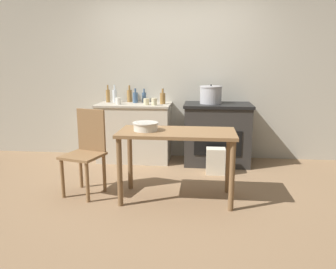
# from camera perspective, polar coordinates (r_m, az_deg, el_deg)

# --- Properties ---
(ground_plane) EXTENTS (14.00, 14.00, 0.00)m
(ground_plane) POSITION_cam_1_polar(r_m,az_deg,el_deg) (3.90, -0.84, -9.91)
(ground_plane) COLOR #896B4C
(wall_back) EXTENTS (8.00, 0.07, 2.55)m
(wall_back) POSITION_cam_1_polar(r_m,az_deg,el_deg) (5.19, 1.22, 10.08)
(wall_back) COLOR #B2AD9E
(wall_back) RESTS_ON ground_plane
(counter_cabinet) EXTENTS (1.11, 0.61, 0.88)m
(counter_cabinet) POSITION_cam_1_polar(r_m,az_deg,el_deg) (5.06, -5.84, 0.42)
(counter_cabinet) COLOR beige
(counter_cabinet) RESTS_ON ground_plane
(stove) EXTENTS (0.98, 0.67, 0.90)m
(stove) POSITION_cam_1_polar(r_m,az_deg,el_deg) (4.93, 8.52, 0.17)
(stove) COLOR #2D2B28
(stove) RESTS_ON ground_plane
(work_table) EXTENTS (1.24, 0.59, 0.77)m
(work_table) POSITION_cam_1_polar(r_m,az_deg,el_deg) (3.51, 1.55, -1.29)
(work_table) COLOR olive
(work_table) RESTS_ON ground_plane
(chair) EXTENTS (0.49, 0.49, 0.96)m
(chair) POSITION_cam_1_polar(r_m,az_deg,el_deg) (3.84, -14.00, -2.55)
(chair) COLOR olive
(chair) RESTS_ON ground_plane
(flour_sack) EXTENTS (0.25, 0.18, 0.36)m
(flour_sack) POSITION_cam_1_polar(r_m,az_deg,el_deg) (4.49, 8.29, -4.61)
(flour_sack) COLOR beige
(flour_sack) RESTS_ON ground_plane
(stock_pot) EXTENTS (0.33, 0.33, 0.28)m
(stock_pot) POSITION_cam_1_polar(r_m,az_deg,el_deg) (4.85, 7.46, 6.88)
(stock_pot) COLOR #A8A8AD
(stock_pot) RESTS_ON stove
(mixing_bowl_large) EXTENTS (0.28, 0.28, 0.09)m
(mixing_bowl_large) POSITION_cam_1_polar(r_m,az_deg,el_deg) (3.51, -3.92, 1.49)
(mixing_bowl_large) COLOR silver
(mixing_bowl_large) RESTS_ON work_table
(bottle_far_left) EXTENTS (0.08, 0.08, 0.23)m
(bottle_far_left) POSITION_cam_1_polar(r_m,az_deg,el_deg) (4.94, -0.93, 6.38)
(bottle_far_left) COLOR olive
(bottle_far_left) RESTS_ON counter_cabinet
(bottle_left) EXTENTS (0.07, 0.07, 0.27)m
(bottle_left) POSITION_cam_1_polar(r_m,az_deg,el_deg) (5.21, -9.25, 6.72)
(bottle_left) COLOR silver
(bottle_left) RESTS_ON counter_cabinet
(bottle_mid_left) EXTENTS (0.06, 0.06, 0.21)m
(bottle_mid_left) POSITION_cam_1_polar(r_m,az_deg,el_deg) (5.17, -4.18, 6.53)
(bottle_mid_left) COLOR #3D5675
(bottle_mid_left) RESTS_ON counter_cabinet
(bottle_center_left) EXTENTS (0.08, 0.08, 0.22)m
(bottle_center_left) POSITION_cam_1_polar(r_m,az_deg,el_deg) (5.11, -5.71, 6.47)
(bottle_center_left) COLOR #3D5675
(bottle_center_left) RESTS_ON counter_cabinet
(bottle_center) EXTENTS (0.08, 0.08, 0.26)m
(bottle_center) POSITION_cam_1_polar(r_m,az_deg,el_deg) (5.22, -6.72, 6.75)
(bottle_center) COLOR olive
(bottle_center) RESTS_ON counter_cabinet
(bottle_center_right) EXTENTS (0.06, 0.06, 0.27)m
(bottle_center_right) POSITION_cam_1_polar(r_m,az_deg,el_deg) (5.23, -10.40, 6.69)
(bottle_center_right) COLOR olive
(bottle_center_right) RESTS_ON counter_cabinet
(cup_mid_right) EXTENTS (0.08, 0.08, 0.10)m
(cup_mid_right) POSITION_cam_1_polar(r_m,az_deg,el_deg) (4.78, -2.42, 5.72)
(cup_mid_right) COLOR beige
(cup_mid_right) RESTS_ON counter_cabinet
(cup_right) EXTENTS (0.08, 0.08, 0.10)m
(cup_right) POSITION_cam_1_polar(r_m,az_deg,el_deg) (4.94, -8.65, 5.77)
(cup_right) COLOR silver
(cup_right) RESTS_ON counter_cabinet
(cup_far_right) EXTENTS (0.08, 0.08, 0.10)m
(cup_far_right) POSITION_cam_1_polar(r_m,az_deg,el_deg) (4.82, -3.80, 5.72)
(cup_far_right) COLOR beige
(cup_far_right) RESTS_ON counter_cabinet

